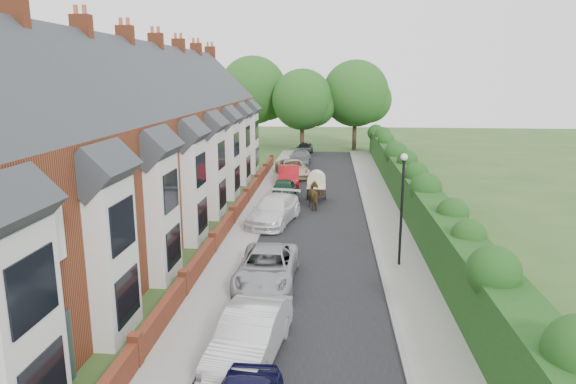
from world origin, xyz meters
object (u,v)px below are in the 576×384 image
(car_black, at_px, (304,148))
(lamppost, at_px, (402,196))
(car_white, at_px, (274,210))
(car_silver_a, at_px, (250,335))
(car_beige, at_px, (292,168))
(car_grey, at_px, (300,158))
(horse_cart, at_px, (316,184))
(car_silver_b, at_px, (267,267))
(car_green, at_px, (284,190))
(car_red, at_px, (289,175))
(horse, at_px, (315,196))

(car_black, bearing_deg, lamppost, -75.39)
(car_white, xyz_separation_m, car_black, (0.39, 27.33, -0.10))
(car_silver_a, height_order, car_white, car_white)
(car_beige, xyz_separation_m, car_grey, (0.32, 5.67, -0.00))
(car_silver_a, xyz_separation_m, horse_cart, (1.40, 20.47, 0.42))
(car_black, distance_m, horse_cart, 21.75)
(lamppost, distance_m, car_grey, 27.38)
(car_silver_b, height_order, car_green, car_green)
(car_silver_b, xyz_separation_m, car_grey, (-0.38, 28.99, 0.01))
(car_green, relative_size, horse_cart, 1.44)
(car_white, height_order, car_red, car_white)
(car_silver_a, relative_size, horse, 2.37)
(car_red, height_order, car_beige, car_red)
(car_white, relative_size, car_black, 1.35)
(lamppost, xyz_separation_m, car_white, (-6.40, 6.60, -2.51))
(car_red, xyz_separation_m, car_black, (0.39, 16.39, -0.06))
(car_silver_b, height_order, horse_cart, horse_cart)
(car_silver_a, bearing_deg, car_red, 99.75)
(lamppost, distance_m, car_black, 34.55)
(lamppost, height_order, horse_cart, lamppost)
(car_black, bearing_deg, car_red, -86.80)
(car_silver_a, height_order, car_red, car_silver_a)
(car_grey, bearing_deg, horse, -81.98)
(car_red, distance_m, car_grey, 9.05)
(lamppost, xyz_separation_m, car_silver_a, (-5.49, -8.20, -2.52))
(car_silver_b, bearing_deg, car_red, 92.51)
(car_green, bearing_deg, car_silver_a, -88.86)
(car_grey, height_order, car_black, car_grey)
(car_silver_b, height_order, horse, horse)
(car_green, xyz_separation_m, car_red, (-0.06, 5.33, 0.03))
(car_green, relative_size, car_beige, 0.80)
(car_silver_a, relative_size, car_silver_b, 0.92)
(car_silver_b, distance_m, horse_cart, 14.78)
(car_silver_a, bearing_deg, horse, 93.34)
(car_green, height_order, horse_cart, horse_cart)
(horse, bearing_deg, car_green, -59.56)
(car_red, distance_m, car_black, 16.40)
(car_white, relative_size, car_grey, 1.08)
(lamppost, xyz_separation_m, car_silver_b, (-5.70, -2.41, -2.58))
(car_silver_a, distance_m, car_black, 42.13)
(car_white, xyz_separation_m, horse, (2.32, 3.52, 0.06))
(car_green, height_order, car_beige, car_beige)
(car_silver_b, height_order, car_white, car_white)
(car_beige, xyz_separation_m, horse, (2.32, -10.79, 0.12))
(car_beige, height_order, car_black, car_beige)
(car_silver_b, bearing_deg, lamppost, 23.44)
(car_silver_a, bearing_deg, car_silver_b, 99.81)
(horse, bearing_deg, car_red, -89.54)
(lamppost, height_order, car_green, lamppost)
(lamppost, bearing_deg, car_silver_b, -157.05)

